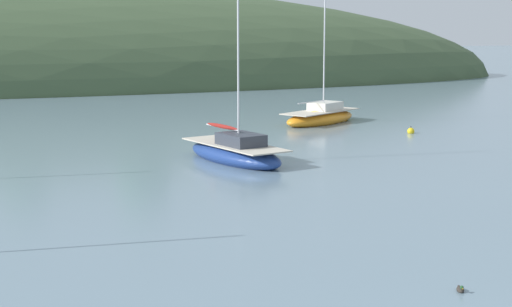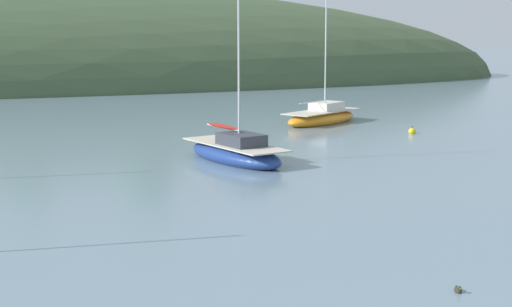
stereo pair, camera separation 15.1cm
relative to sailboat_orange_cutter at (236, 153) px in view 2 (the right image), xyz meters
The scene contains 4 objects.
sailboat_orange_cutter is the anchor object (origin of this frame).
sailboat_grey_yawl 15.93m from the sailboat_orange_cutter, 52.93° to the left, with size 7.03×5.74×8.50m.
mooring_buoy_inner 14.44m from the sailboat_orange_cutter, 26.34° to the left, with size 0.44×0.44×0.54m.
duck_lone_right 19.89m from the sailboat_orange_cutter, 89.58° to the right, with size 0.28×0.42×0.24m.
Camera 2 is at (-9.70, -11.40, 6.57)m, focal length 55.78 mm.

